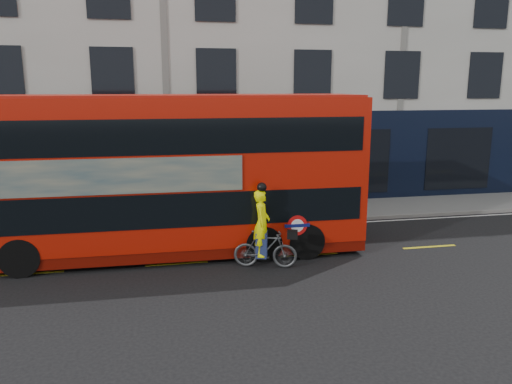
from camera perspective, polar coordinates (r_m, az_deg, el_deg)
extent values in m
plane|color=black|center=(13.36, -8.80, -10.29)|extent=(120.00, 120.00, 0.00)
cube|color=slate|center=(19.52, -9.64, -2.94)|extent=(60.00, 3.00, 0.12)
cube|color=slate|center=(18.07, -9.50, -4.13)|extent=(60.00, 0.12, 0.13)
cube|color=beige|center=(25.49, -10.70, 17.36)|extent=(50.00, 10.00, 15.00)
cube|color=black|center=(20.58, -9.95, 3.34)|extent=(50.00, 0.08, 4.00)
cube|color=silver|center=(17.80, -9.46, -4.58)|extent=(58.00, 0.10, 0.01)
cube|color=#B91507|center=(15.07, -10.53, 2.52)|extent=(11.85, 2.81, 4.25)
cube|color=#5C0A03|center=(15.60, -10.21, -5.78)|extent=(11.85, 2.75, 0.32)
cube|color=black|center=(15.25, -10.39, -0.97)|extent=(11.38, 2.84, 0.97)
cube|color=black|center=(14.93, -10.69, 6.69)|extent=(11.38, 2.84, 0.97)
cube|color=#99160B|center=(14.87, -10.85, 10.70)|extent=(11.62, 2.70, 0.09)
cube|color=black|center=(16.35, 10.87, -0.11)|extent=(0.06, 2.42, 0.97)
cube|color=black|center=(16.05, 11.16, 7.04)|extent=(0.06, 2.42, 0.97)
cube|color=#9A8C6A|center=(13.74, -15.00, 1.74)|extent=(6.45, 0.11, 0.97)
cylinder|color=red|center=(14.55, 4.74, -3.84)|extent=(0.60, 0.03, 0.60)
cylinder|color=white|center=(14.55, 4.75, -3.84)|extent=(0.39, 0.02, 0.39)
cube|color=#0C1459|center=(14.54, 4.75, -3.85)|extent=(0.75, 0.03, 0.10)
cylinder|color=black|center=(16.06, 4.54, -4.31)|extent=(1.10, 2.75, 1.08)
cylinder|color=black|center=(15.78, -0.01, -4.56)|extent=(1.10, 2.75, 1.08)
cylinder|color=black|center=(16.02, -24.27, -5.41)|extent=(1.10, 2.75, 1.08)
imported|color=#46494B|center=(14.14, 1.07, -6.55)|extent=(1.87, 1.01, 1.08)
imported|color=#E4E801|center=(13.92, 0.66, -3.57)|extent=(0.63, 0.78, 1.87)
cube|color=black|center=(13.96, 4.19, -4.87)|extent=(0.34, 0.30, 0.23)
cube|color=navy|center=(14.10, 0.65, -6.02)|extent=(0.41, 0.47, 0.73)
sphere|color=black|center=(13.68, 0.67, 0.54)|extent=(0.27, 0.27, 0.27)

